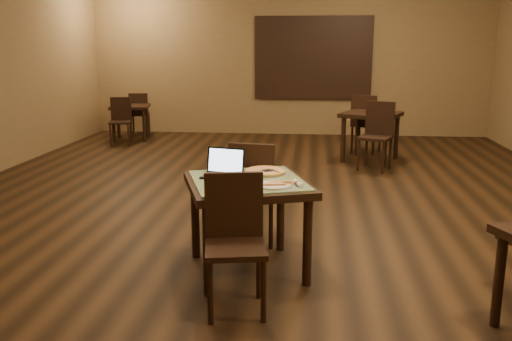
# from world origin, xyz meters

# --- Properties ---
(ground) EXTENTS (10.00, 10.00, 0.00)m
(ground) POSITION_xyz_m (0.00, 0.00, 0.00)
(ground) COLOR black
(ground) RESTS_ON ground
(wall_back) EXTENTS (8.00, 0.02, 3.00)m
(wall_back) POSITION_xyz_m (0.00, 5.00, 1.50)
(wall_back) COLOR olive
(wall_back) RESTS_ON ground
(wall_front) EXTENTS (8.00, 0.02, 3.00)m
(wall_front) POSITION_xyz_m (0.00, -5.00, 1.50)
(wall_front) COLOR olive
(wall_front) RESTS_ON ground
(mural) EXTENTS (2.34, 0.05, 1.64)m
(mural) POSITION_xyz_m (0.50, 4.96, 1.55)
(mural) COLOR #27508F
(mural) RESTS_ON wall_back
(tiled_table) EXTENTS (1.17, 1.17, 0.76)m
(tiled_table) POSITION_xyz_m (0.02, -2.04, 0.66)
(tiled_table) COLOR black
(tiled_table) RESTS_ON ground
(chair_main_near) EXTENTS (0.48, 0.48, 0.94)m
(chair_main_near) POSITION_xyz_m (0.00, -2.66, 0.53)
(chair_main_near) COLOR black
(chair_main_near) RESTS_ON ground
(chair_main_far) EXTENTS (0.47, 0.47, 0.96)m
(chair_main_far) POSITION_xyz_m (0.01, -1.42, 0.54)
(chair_main_far) COLOR black
(chair_main_far) RESTS_ON ground
(laptop) EXTENTS (0.37, 0.32, 0.22)m
(laptop) POSITION_xyz_m (-0.18, -1.94, 0.82)
(laptop) COLOR black
(laptop) RESTS_ON tiled_table
(plate) EXTENTS (0.26, 0.26, 0.01)m
(plate) POSITION_xyz_m (0.24, -2.22, 0.77)
(plate) COLOR white
(plate) RESTS_ON tiled_table
(pizza_slice) EXTENTS (0.23, 0.23, 0.02)m
(pizza_slice) POSITION_xyz_m (0.24, -2.22, 0.79)
(pizza_slice) COLOR beige
(pizza_slice) RESTS_ON plate
(pizza_pan) EXTENTS (0.33, 0.33, 0.01)m
(pizza_pan) POSITION_xyz_m (0.14, -1.80, 0.77)
(pizza_pan) COLOR silver
(pizza_pan) RESTS_ON tiled_table
(pizza_whole) EXTENTS (0.34, 0.34, 0.02)m
(pizza_whole) POSITION_xyz_m (0.14, -1.80, 0.78)
(pizza_whole) COLOR beige
(pizza_whole) RESTS_ON pizza_pan
(spatula) EXTENTS (0.19, 0.23, 0.01)m
(spatula) POSITION_xyz_m (0.16, -1.82, 0.79)
(spatula) COLOR silver
(spatula) RESTS_ON pizza_whole
(napkin_roll) EXTENTS (0.09, 0.16, 0.04)m
(napkin_roll) POSITION_xyz_m (0.42, -2.18, 0.78)
(napkin_roll) COLOR white
(napkin_roll) RESTS_ON tiled_table
(other_table_a) EXTENTS (1.08, 1.08, 0.77)m
(other_table_a) POSITION_xyz_m (1.43, 2.45, 0.64)
(other_table_a) COLOR black
(other_table_a) RESTS_ON ground
(other_table_a_chair_near) EXTENTS (0.57, 0.57, 1.00)m
(other_table_a_chair_near) POSITION_xyz_m (1.47, 1.86, 0.56)
(other_table_a_chair_near) COLOR black
(other_table_a_chair_near) RESTS_ON ground
(other_table_a_chair_far) EXTENTS (0.57, 0.57, 1.00)m
(other_table_a_chair_far) POSITION_xyz_m (1.40, 3.04, 0.56)
(other_table_a_chair_far) COLOR black
(other_table_a_chair_far) RESTS_ON ground
(other_table_b) EXTENTS (0.84, 0.84, 0.67)m
(other_table_b) POSITION_xyz_m (-3.00, 4.00, 0.56)
(other_table_b) COLOR black
(other_table_b) RESTS_ON ground
(other_table_b_chair_near) EXTENTS (0.44, 0.44, 0.86)m
(other_table_b_chair_near) POSITION_xyz_m (-3.01, 3.50, 0.49)
(other_table_b_chair_near) COLOR black
(other_table_b_chair_near) RESTS_ON ground
(other_table_b_chair_far) EXTENTS (0.44, 0.44, 0.86)m
(other_table_b_chair_far) POSITION_xyz_m (-2.99, 4.50, 0.49)
(other_table_b_chair_far) COLOR black
(other_table_b_chair_far) RESTS_ON ground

